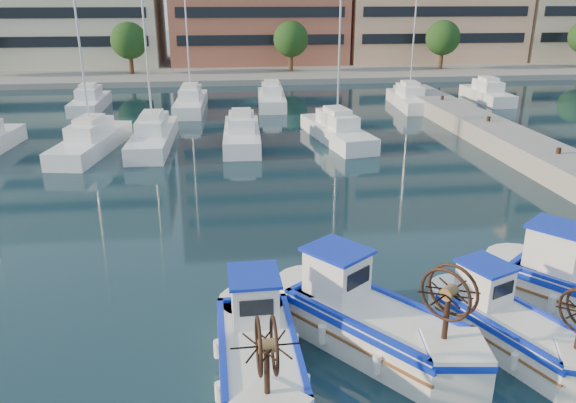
% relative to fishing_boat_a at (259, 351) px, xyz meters
% --- Properties ---
extents(ground, '(300.00, 300.00, 0.00)m').
position_rel_fishing_boat_a_xyz_m(ground, '(3.62, 0.72, -0.81)').
color(ground, '#17323E').
rests_on(ground, ground).
extents(yacht_marina, '(40.37, 22.01, 11.50)m').
position_rel_fishing_boat_a_xyz_m(yacht_marina, '(0.19, 28.96, -0.28)').
color(yacht_marina, white).
rests_on(yacht_marina, ground).
extents(fishing_boat_a, '(2.01, 4.74, 2.94)m').
position_rel_fishing_boat_a_xyz_m(fishing_boat_a, '(0.00, 0.00, 0.00)').
color(fishing_boat_a, white).
rests_on(fishing_boat_a, ground).
extents(fishing_boat_b, '(4.60, 5.08, 3.16)m').
position_rel_fishing_boat_a_xyz_m(fishing_boat_b, '(3.02, 1.01, 0.06)').
color(fishing_boat_b, white).
rests_on(fishing_boat_b, ground).
extents(fishing_boat_c, '(3.20, 4.40, 2.65)m').
position_rel_fishing_boat_a_xyz_m(fishing_boat_c, '(6.71, 0.49, -0.08)').
color(fishing_boat_c, white).
rests_on(fishing_boat_c, ground).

